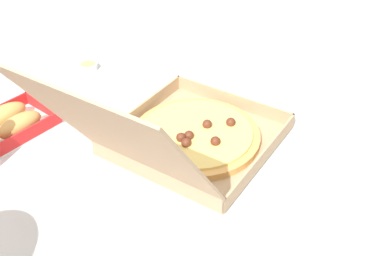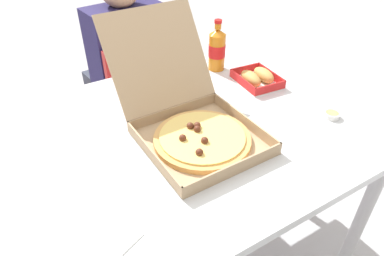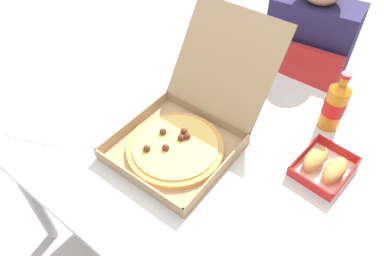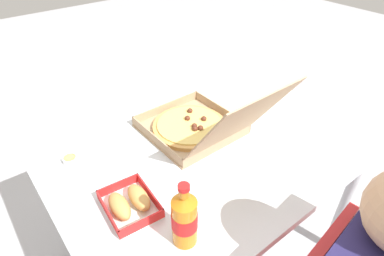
% 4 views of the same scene
% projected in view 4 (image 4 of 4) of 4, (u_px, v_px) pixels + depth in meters
% --- Properties ---
extents(ground_plane, '(10.00, 10.00, 0.00)m').
position_uv_depth(ground_plane, '(201.00, 248.00, 1.76)').
color(ground_plane, '#B2B2B7').
extents(dining_table, '(1.25, 0.98, 0.75)m').
position_uv_depth(dining_table, '(204.00, 155.00, 1.36)').
color(dining_table, silver).
rests_on(dining_table, ground_plane).
extents(pizza_box_open, '(0.37, 0.57, 0.35)m').
position_uv_depth(pizza_box_open, '(198.00, 125.00, 1.32)').
color(pizza_box_open, tan).
rests_on(pizza_box_open, dining_table).
extents(bread_side_box, '(0.17, 0.20, 0.06)m').
position_uv_depth(bread_side_box, '(129.00, 203.00, 1.02)').
color(bread_side_box, white).
rests_on(bread_side_box, dining_table).
extents(cola_bottle, '(0.07, 0.07, 0.22)m').
position_uv_depth(cola_bottle, '(184.00, 218.00, 0.89)').
color(cola_bottle, orange).
rests_on(cola_bottle, dining_table).
extents(paper_menu, '(0.25, 0.22, 0.00)m').
position_uv_depth(paper_menu, '(232.00, 82.00, 1.73)').
color(paper_menu, white).
rests_on(paper_menu, dining_table).
extents(dipping_sauce_cup, '(0.06, 0.06, 0.02)m').
position_uv_depth(dipping_sauce_cup, '(70.00, 159.00, 1.21)').
color(dipping_sauce_cup, white).
rests_on(dipping_sauce_cup, dining_table).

